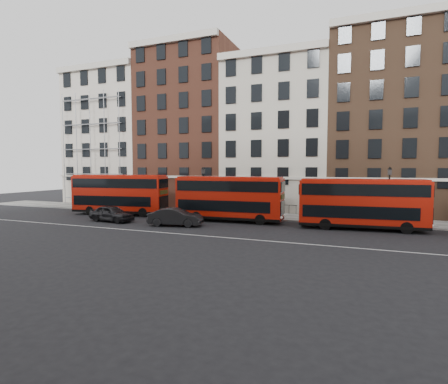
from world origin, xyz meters
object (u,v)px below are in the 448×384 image
at_px(car_front, 175,217).
at_px(bus_b, 229,197).
at_px(car_rear, 112,213).
at_px(bus_c, 361,203).
at_px(bus_a, 119,193).

bearing_deg(car_front, bus_b, -51.47).
bearing_deg(car_rear, bus_b, -62.22).
bearing_deg(bus_b, car_rear, -160.86).
bearing_deg(bus_c, car_rear, -174.06).
bearing_deg(bus_a, bus_c, -7.63).
height_order(bus_b, car_front, bus_b).
bearing_deg(bus_c, bus_a, 175.11).
bearing_deg(car_rear, bus_c, -73.61).
height_order(bus_b, car_rear, bus_b).
height_order(bus_c, car_rear, bus_c).
height_order(bus_a, car_front, bus_a).
distance_m(bus_a, bus_c, 25.72).
bearing_deg(car_rear, bus_a, 35.51).
xyz_separation_m(bus_b, car_front, (-3.63, -4.35, -1.59)).
xyz_separation_m(bus_a, bus_c, (25.72, 0.00, -0.09)).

